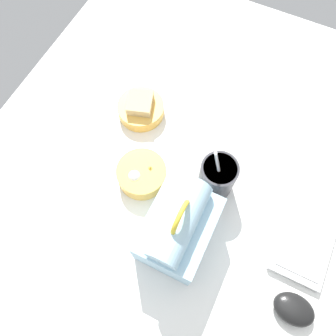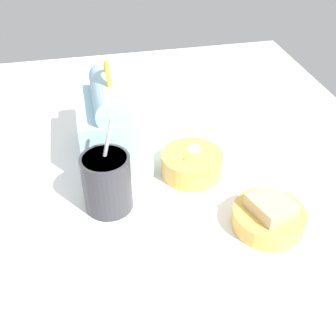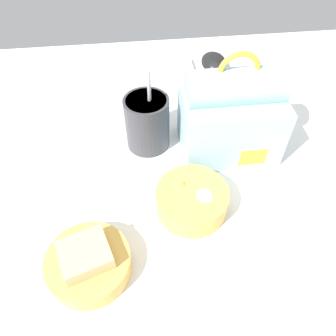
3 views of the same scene
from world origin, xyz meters
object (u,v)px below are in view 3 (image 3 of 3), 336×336
at_px(soup_cup, 147,122).
at_px(bento_bowl_snacks, 192,199).
at_px(keyboard, 116,75).
at_px(lunch_bag, 231,116).
at_px(bento_bowl_sandwich, 88,262).
at_px(computer_mouse, 214,62).

bearing_deg(soup_cup, bento_bowl_snacks, -70.48).
bearing_deg(bento_bowl_snacks, keyboard, 106.47).
relative_size(lunch_bag, bento_bowl_sandwich, 1.67).
bearing_deg(computer_mouse, bento_bowl_snacks, -106.98).
relative_size(keyboard, bento_bowl_sandwich, 3.14).
distance_m(keyboard, computer_mouse, 0.27).
bearing_deg(bento_bowl_sandwich, computer_mouse, 60.11).
distance_m(bento_bowl_sandwich, bento_bowl_snacks, 0.20).
xyz_separation_m(lunch_bag, bento_bowl_sandwich, (-0.28, -0.25, -0.06)).
bearing_deg(keyboard, computer_mouse, 3.96).
height_order(bento_bowl_sandwich, computer_mouse, bento_bowl_sandwich).
xyz_separation_m(keyboard, bento_bowl_snacks, (0.13, -0.43, 0.02)).
bearing_deg(bento_bowl_sandwich, keyboard, 84.68).
height_order(soup_cup, computer_mouse, soup_cup).
distance_m(lunch_bag, bento_bowl_snacks, 0.19).
height_order(soup_cup, bento_bowl_snacks, soup_cup).
xyz_separation_m(lunch_bag, bento_bowl_snacks, (-0.10, -0.15, -0.06)).
distance_m(bento_bowl_sandwich, computer_mouse, 0.63).
relative_size(lunch_bag, computer_mouse, 2.37).
bearing_deg(keyboard, lunch_bag, -51.31).
distance_m(lunch_bag, computer_mouse, 0.31).
bearing_deg(computer_mouse, soup_cup, -126.37).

